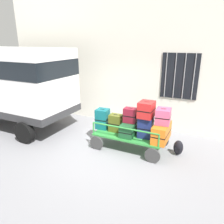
{
  "coord_description": "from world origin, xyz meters",
  "views": [
    {
      "loc": [
        2.41,
        -4.97,
        3.13
      ],
      "look_at": [
        -0.31,
        0.58,
        1.07
      ],
      "focal_mm": 34.57,
      "sensor_mm": 36.0,
      "label": 1
    }
  ],
  "objects_px": {
    "suitcase_midleft_bottom": "(116,123)",
    "backpack": "(178,148)",
    "luggage_cart": "(130,137)",
    "suitcase_center_bottom": "(130,128)",
    "suitcase_right_middle": "(163,116)",
    "van": "(14,80)",
    "suitcase_left_bottom": "(103,119)",
    "suitcase_midright_middle": "(146,109)",
    "suitcase_right_bottom": "(161,132)",
    "suitcase_midright_bottom": "(146,127)",
    "suitcase_center_middle": "(130,115)"
  },
  "relations": [
    {
      "from": "van",
      "to": "suitcase_midright_bottom",
      "type": "relative_size",
      "value": 7.1
    },
    {
      "from": "van",
      "to": "luggage_cart",
      "type": "bearing_deg",
      "value": 1.4
    },
    {
      "from": "backpack",
      "to": "suitcase_right_middle",
      "type": "bearing_deg",
      "value": -154.21
    },
    {
      "from": "suitcase_left_bottom",
      "to": "suitcase_midright_middle",
      "type": "height_order",
      "value": "suitcase_midright_middle"
    },
    {
      "from": "suitcase_center_bottom",
      "to": "suitcase_right_middle",
      "type": "height_order",
      "value": "suitcase_right_middle"
    },
    {
      "from": "suitcase_center_bottom",
      "to": "suitcase_midright_middle",
      "type": "bearing_deg",
      "value": -0.49
    },
    {
      "from": "suitcase_center_middle",
      "to": "suitcase_midright_bottom",
      "type": "distance_m",
      "value": 0.55
    },
    {
      "from": "suitcase_center_bottom",
      "to": "suitcase_right_bottom",
      "type": "xyz_separation_m",
      "value": [
        0.94,
        -0.04,
        0.06
      ]
    },
    {
      "from": "suitcase_left_bottom",
      "to": "suitcase_right_bottom",
      "type": "bearing_deg",
      "value": -2.26
    },
    {
      "from": "suitcase_left_bottom",
      "to": "backpack",
      "type": "bearing_deg",
      "value": 4.84
    },
    {
      "from": "luggage_cart",
      "to": "suitcase_midleft_bottom",
      "type": "height_order",
      "value": "suitcase_midleft_bottom"
    },
    {
      "from": "suitcase_right_middle",
      "to": "backpack",
      "type": "relative_size",
      "value": 1.09
    },
    {
      "from": "luggage_cart",
      "to": "suitcase_right_middle",
      "type": "bearing_deg",
      "value": 1.05
    },
    {
      "from": "luggage_cart",
      "to": "suitcase_right_middle",
      "type": "height_order",
      "value": "suitcase_right_middle"
    },
    {
      "from": "suitcase_midleft_bottom",
      "to": "suitcase_right_bottom",
      "type": "relative_size",
      "value": 0.63
    },
    {
      "from": "suitcase_center_bottom",
      "to": "suitcase_center_middle",
      "type": "relative_size",
      "value": 2.01
    },
    {
      "from": "suitcase_midright_middle",
      "to": "suitcase_midleft_bottom",
      "type": "bearing_deg",
      "value": 179.67
    },
    {
      "from": "luggage_cart",
      "to": "suitcase_center_middle",
      "type": "bearing_deg",
      "value": -90.0
    },
    {
      "from": "luggage_cart",
      "to": "backpack",
      "type": "xyz_separation_m",
      "value": [
        1.4,
        0.24,
        -0.16
      ]
    },
    {
      "from": "suitcase_midright_middle",
      "to": "suitcase_right_bottom",
      "type": "height_order",
      "value": "suitcase_midright_middle"
    },
    {
      "from": "suitcase_right_middle",
      "to": "backpack",
      "type": "bearing_deg",
      "value": 25.79
    },
    {
      "from": "van",
      "to": "suitcase_right_middle",
      "type": "height_order",
      "value": "van"
    },
    {
      "from": "suitcase_midright_middle",
      "to": "suitcase_right_bottom",
      "type": "xyz_separation_m",
      "value": [
        0.47,
        -0.03,
        -0.59
      ]
    },
    {
      "from": "luggage_cart",
      "to": "van",
      "type": "bearing_deg",
      "value": -178.6
    },
    {
      "from": "suitcase_left_bottom",
      "to": "backpack",
      "type": "relative_size",
      "value": 1.44
    },
    {
      "from": "suitcase_midleft_bottom",
      "to": "backpack",
      "type": "distance_m",
      "value": 1.96
    },
    {
      "from": "suitcase_center_middle",
      "to": "suitcase_right_middle",
      "type": "distance_m",
      "value": 0.95
    },
    {
      "from": "suitcase_left_bottom",
      "to": "suitcase_center_bottom",
      "type": "xyz_separation_m",
      "value": [
        0.94,
        -0.04,
        -0.13
      ]
    },
    {
      "from": "suitcase_center_bottom",
      "to": "suitcase_right_middle",
      "type": "distance_m",
      "value": 1.08
    },
    {
      "from": "suitcase_midleft_bottom",
      "to": "suitcase_center_bottom",
      "type": "relative_size",
      "value": 0.61
    },
    {
      "from": "suitcase_center_bottom",
      "to": "suitcase_right_bottom",
      "type": "distance_m",
      "value": 0.95
    },
    {
      "from": "suitcase_midright_middle",
      "to": "suitcase_right_bottom",
      "type": "relative_size",
      "value": 0.59
    },
    {
      "from": "suitcase_center_bottom",
      "to": "suitcase_center_middle",
      "type": "xyz_separation_m",
      "value": [
        -0.0,
        -0.01,
        0.41
      ]
    },
    {
      "from": "suitcase_midright_middle",
      "to": "backpack",
      "type": "relative_size",
      "value": 1.14
    },
    {
      "from": "suitcase_midleft_bottom",
      "to": "backpack",
      "type": "bearing_deg",
      "value": 7.12
    },
    {
      "from": "luggage_cart",
      "to": "backpack",
      "type": "height_order",
      "value": "luggage_cart"
    },
    {
      "from": "suitcase_center_bottom",
      "to": "backpack",
      "type": "distance_m",
      "value": 1.48
    },
    {
      "from": "suitcase_midright_bottom",
      "to": "backpack",
      "type": "relative_size",
      "value": 1.38
    },
    {
      "from": "suitcase_center_bottom",
      "to": "suitcase_center_middle",
      "type": "distance_m",
      "value": 0.41
    },
    {
      "from": "suitcase_left_bottom",
      "to": "suitcase_center_middle",
      "type": "height_order",
      "value": "suitcase_center_middle"
    },
    {
      "from": "suitcase_left_bottom",
      "to": "van",
      "type": "bearing_deg",
      "value": -177.61
    },
    {
      "from": "suitcase_midright_middle",
      "to": "backpack",
      "type": "bearing_deg",
      "value": 14.48
    },
    {
      "from": "suitcase_left_bottom",
      "to": "suitcase_midleft_bottom",
      "type": "bearing_deg",
      "value": -4.3
    },
    {
      "from": "suitcase_midleft_bottom",
      "to": "backpack",
      "type": "relative_size",
      "value": 1.22
    },
    {
      "from": "luggage_cart",
      "to": "suitcase_center_middle",
      "type": "relative_size",
      "value": 4.9
    },
    {
      "from": "suitcase_center_bottom",
      "to": "suitcase_midright_bottom",
      "type": "height_order",
      "value": "suitcase_midright_bottom"
    },
    {
      "from": "van",
      "to": "backpack",
      "type": "distance_m",
      "value": 6.12
    },
    {
      "from": "backpack",
      "to": "suitcase_midleft_bottom",
      "type": "bearing_deg",
      "value": -172.88
    },
    {
      "from": "suitcase_midright_middle",
      "to": "suitcase_center_bottom",
      "type": "bearing_deg",
      "value": 179.51
    },
    {
      "from": "van",
      "to": "suitcase_left_bottom",
      "type": "xyz_separation_m",
      "value": [
        3.57,
        0.15,
        -0.98
      ]
    }
  ]
}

